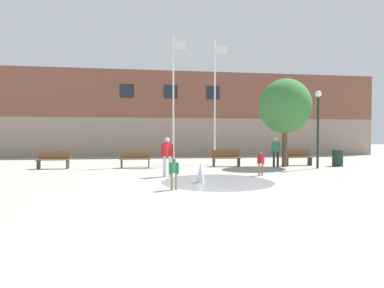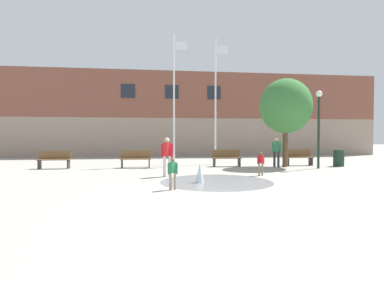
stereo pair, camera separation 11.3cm
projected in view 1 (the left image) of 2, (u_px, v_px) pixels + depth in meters
name	position (u px, v px, depth m)	size (l,w,h in m)	color
ground_plane	(221.00, 208.00, 6.87)	(100.00, 100.00, 0.00)	#9E998E
library_building	(169.00, 116.00, 27.32)	(36.00, 6.05, 7.01)	gray
splash_fountain	(211.00, 179.00, 10.74)	(4.05, 4.05, 0.71)	gray
park_bench_far_left	(54.00, 159.00, 15.16)	(1.60, 0.44, 0.91)	#28282D
park_bench_center	(135.00, 159.00, 15.67)	(1.60, 0.44, 0.91)	#28282D
park_bench_near_trashcan	(226.00, 158.00, 16.39)	(1.60, 0.44, 0.91)	#28282D
park_bench_far_right	(298.00, 157.00, 16.98)	(1.60, 0.44, 0.91)	#28282D
teen_by_trashcan	(276.00, 150.00, 15.89)	(0.50, 0.39, 1.59)	#28282D
child_running	(261.00, 162.00, 12.51)	(0.31, 0.24, 0.99)	#89755B
adult_watching	(167.00, 154.00, 12.18)	(0.50, 0.39, 1.59)	silver
child_with_pink_shirt	(174.00, 171.00, 9.15)	(0.31, 0.24, 0.99)	#89755B
flagpole_left	(174.00, 96.00, 17.39)	(0.80, 0.10, 7.55)	silver
flagpole_right	(215.00, 98.00, 17.73)	(0.80, 0.10, 7.40)	silver
lamp_post_right_lane	(318.00, 118.00, 15.28)	(0.32, 0.32, 3.97)	#192D23
trash_can	(338.00, 158.00, 16.49)	(0.56, 0.56, 0.90)	#193323
street_tree_near_building	(285.00, 106.00, 16.14)	(2.76, 2.76, 4.75)	brown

